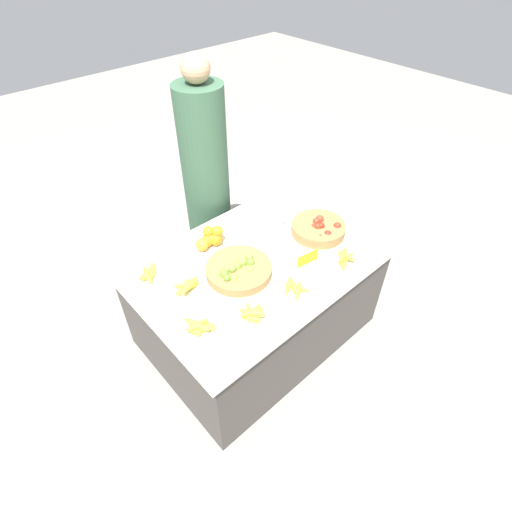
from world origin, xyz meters
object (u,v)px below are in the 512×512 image
(lime_bowl, at_px, (239,270))
(vendor_person, at_px, (207,185))
(price_sign, at_px, (308,258))
(tomato_basket, at_px, (319,228))
(metal_bowl, at_px, (262,221))

(lime_bowl, relative_size, vendor_person, 0.23)
(lime_bowl, xyz_separation_m, price_sign, (0.36, -0.21, 0.01))
(vendor_person, bearing_deg, tomato_basket, -71.40)
(price_sign, bearing_deg, metal_bowl, 92.94)
(metal_bowl, distance_m, vendor_person, 0.53)
(price_sign, bearing_deg, lime_bowl, 159.86)
(metal_bowl, relative_size, price_sign, 2.08)
(vendor_person, bearing_deg, metal_bowl, -83.32)
(tomato_basket, xyz_separation_m, vendor_person, (-0.28, 0.83, 0.07))
(price_sign, bearing_deg, vendor_person, 100.04)
(metal_bowl, distance_m, price_sign, 0.46)
(tomato_basket, height_order, price_sign, tomato_basket)
(tomato_basket, bearing_deg, metal_bowl, 125.19)
(lime_bowl, height_order, vendor_person, vendor_person)
(metal_bowl, bearing_deg, tomato_basket, -54.81)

